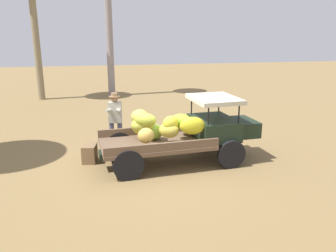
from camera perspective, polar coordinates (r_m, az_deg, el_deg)
name	(u,v)px	position (r m, az deg, el deg)	size (l,w,h in m)	color
ground_plane	(166,164)	(9.49, -0.41, -6.52)	(60.00, 60.00, 0.00)	olive
truck	(186,131)	(9.44, 3.05, -0.88)	(4.54, 2.01, 1.83)	black
farmer	(115,117)	(10.68, -8.93, 1.50)	(0.53, 0.49, 1.77)	#505173
wooden_crate	(90,153)	(9.86, -13.12, -4.54)	(0.52, 0.36, 0.50)	brown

